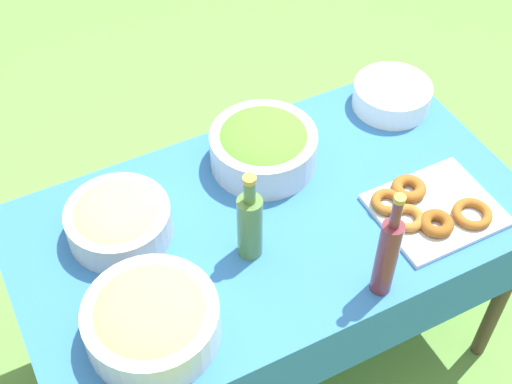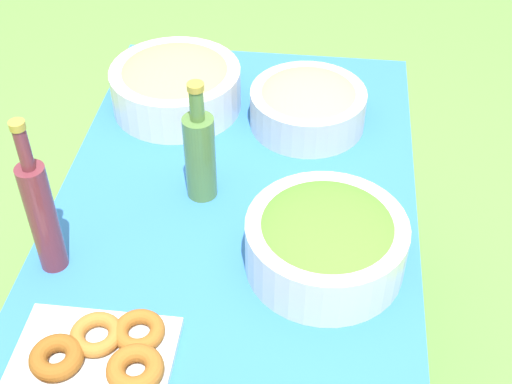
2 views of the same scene
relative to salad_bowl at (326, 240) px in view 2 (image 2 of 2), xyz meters
name	(u,v)px [view 2 (image 2 of 2)]	position (x,y,z in m)	size (l,w,h in m)	color
picnic_table	(231,259)	(-0.08, -0.21, -0.17)	(1.49, 0.82, 0.75)	#2D6BB2
salad_bowl	(326,240)	(0.00, 0.00, 0.00)	(0.33, 0.33, 0.14)	silver
pasta_bowl	(308,104)	(-0.49, -0.07, -0.01)	(0.29, 0.29, 0.12)	#B2B7BC
donut_platter	(86,377)	(0.33, -0.40, -0.05)	(0.36, 0.31, 0.05)	silver
olive_oil_bottle	(200,153)	(-0.19, -0.29, 0.04)	(0.07, 0.07, 0.30)	#4C7238
wine_bottle	(41,213)	(0.06, -0.56, 0.07)	(0.06, 0.06, 0.36)	maroon
bread_bowl	(176,84)	(-0.53, -0.41, 0.00)	(0.34, 0.34, 0.13)	silver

